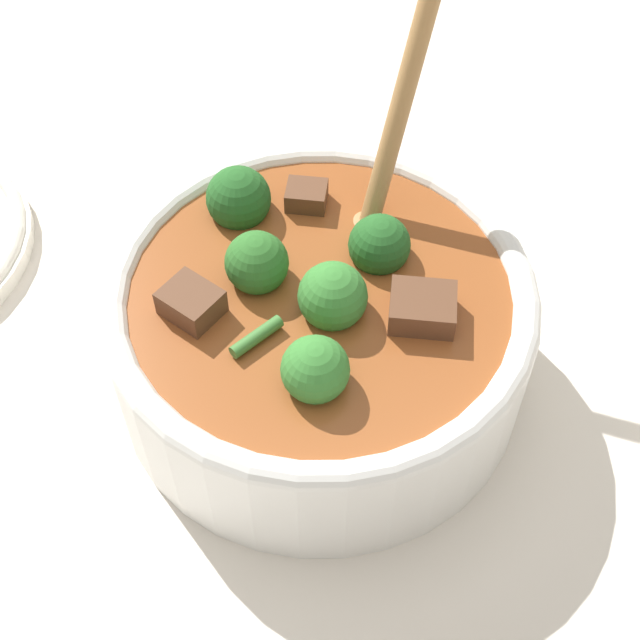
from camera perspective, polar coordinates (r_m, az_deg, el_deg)
name	(u,v)px	position (r m, az deg, el deg)	size (l,w,h in m)	color
ground_plane	(320,373)	(0.55, 0.00, -3.44)	(4.00, 4.00, 0.00)	silver
stew_bowl	(320,322)	(0.51, -0.01, -0.15)	(0.24, 0.27, 0.28)	white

